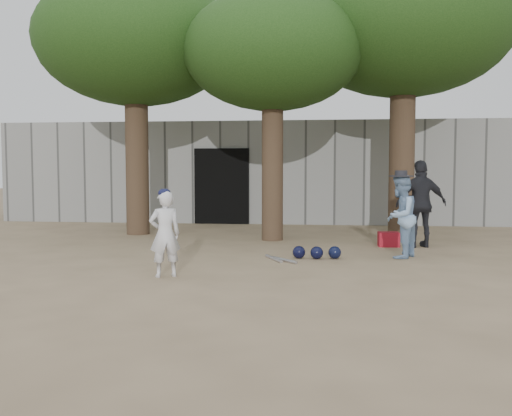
# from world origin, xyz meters

# --- Properties ---
(ground) EXTENTS (70.00, 70.00, 0.00)m
(ground) POSITION_xyz_m (0.00, 0.00, 0.00)
(ground) COLOR #937C5E
(ground) RESTS_ON ground
(boy_player) EXTENTS (0.56, 0.49, 1.29)m
(boy_player) POSITION_xyz_m (-0.61, -0.35, 0.64)
(boy_player) COLOR silver
(boy_player) RESTS_ON ground
(spectator_blue) EXTENTS (0.85, 0.92, 1.51)m
(spectator_blue) POSITION_xyz_m (3.12, 1.90, 0.76)
(spectator_blue) COLOR #81A2C7
(spectator_blue) RESTS_ON ground
(spectator_dark) EXTENTS (1.11, 0.63, 1.79)m
(spectator_dark) POSITION_xyz_m (3.73, 3.39, 0.89)
(spectator_dark) COLOR black
(spectator_dark) RESTS_ON ground
(red_bag) EXTENTS (0.43, 0.34, 0.30)m
(red_bag) POSITION_xyz_m (3.09, 3.41, 0.15)
(red_bag) COLOR #A6162D
(red_bag) RESTS_ON ground
(back_building) EXTENTS (16.00, 5.24, 3.00)m
(back_building) POSITION_xyz_m (-0.00, 10.33, 1.50)
(back_building) COLOR gray
(back_building) RESTS_ON ground
(helmet_row) EXTENTS (0.87, 0.29, 0.23)m
(helmet_row) POSITION_xyz_m (1.63, 1.62, 0.11)
(helmet_row) COLOR black
(helmet_row) RESTS_ON ground
(bat_pile) EXTENTS (0.62, 0.74, 0.06)m
(bat_pile) POSITION_xyz_m (0.96, 1.33, 0.03)
(bat_pile) COLOR #B5B4BB
(bat_pile) RESTS_ON ground
(tree_row) EXTENTS (11.40, 5.80, 6.69)m
(tree_row) POSITION_xyz_m (0.74, 5.02, 4.69)
(tree_row) COLOR brown
(tree_row) RESTS_ON ground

